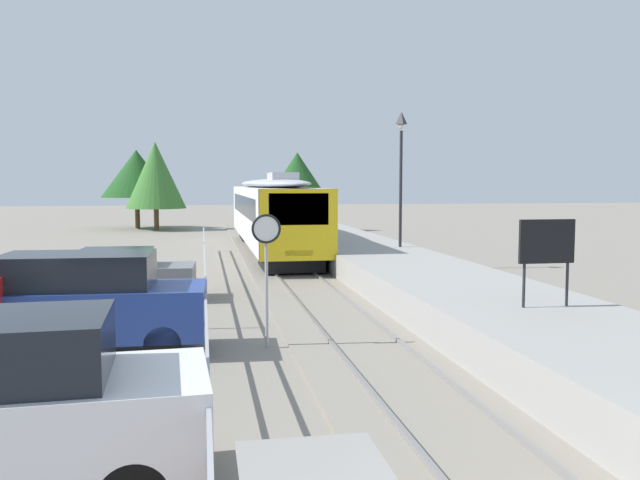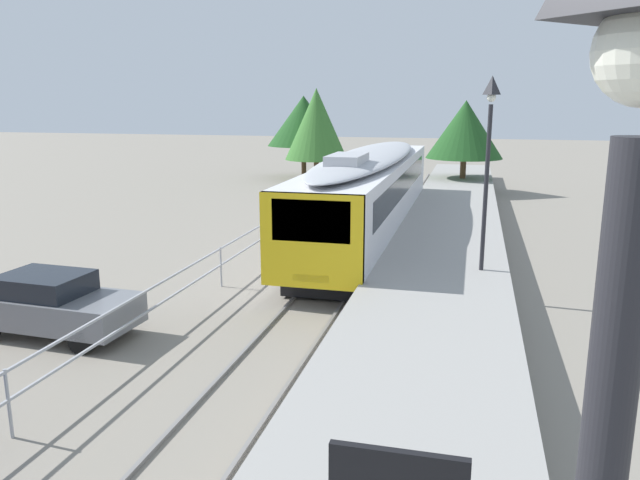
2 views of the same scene
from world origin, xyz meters
TOP-DOWN VIEW (x-y plane):
  - ground_plane at (-3.00, 22.00)m, footprint 160.00×160.00m
  - track_rails at (0.00, 22.00)m, footprint 3.20×60.00m
  - commuter_train at (0.00, 28.55)m, footprint 2.82×18.68m
  - station_platform at (3.25, 22.00)m, footprint 3.90×60.00m
  - platform_lamp_mid_platform at (4.41, 21.57)m, footprint 0.34×0.34m
  - platform_notice_board at (3.57, 8.80)m, footprint 1.20×0.08m
  - speed_limit_sign at (-2.05, 9.93)m, footprint 0.61×0.10m
  - carpark_fence at (-3.30, 12.00)m, footprint 0.06×36.06m
  - parked_suv_blue at (-5.65, 10.09)m, footprint 4.68×2.10m
  - parked_hatchback_grey at (-5.66, 16.27)m, footprint 4.09×1.97m
  - tree_behind_carpark at (-8.26, 48.34)m, footprint 5.34×5.34m
  - tree_behind_station_far at (3.40, 43.32)m, footprint 4.68×4.68m
  - tree_distant_left at (-6.70, 46.00)m, footprint 4.38×4.38m

SIDE VIEW (x-z plane):
  - ground_plane at x=-3.00m, z-range 0.00..0.00m
  - track_rails at x=0.00m, z-range -0.04..0.10m
  - station_platform at x=3.25m, z-range 0.00..0.90m
  - parked_hatchback_grey at x=-5.66m, z-range 0.03..1.56m
  - carpark_fence at x=-3.30m, z-range 0.28..1.53m
  - parked_suv_blue at x=-5.65m, z-range 0.04..2.08m
  - speed_limit_sign at x=-2.05m, z-range 0.72..3.53m
  - commuter_train at x=0.00m, z-range 0.27..4.01m
  - platform_notice_board at x=3.57m, z-range 1.29..3.09m
  - tree_behind_station_far at x=3.40m, z-range 1.06..6.72m
  - tree_distant_left at x=-6.70m, z-range 0.80..7.27m
  - tree_behind_carpark at x=-8.26m, z-range 1.18..7.17m
  - platform_lamp_mid_platform at x=4.41m, z-range 1.95..7.30m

